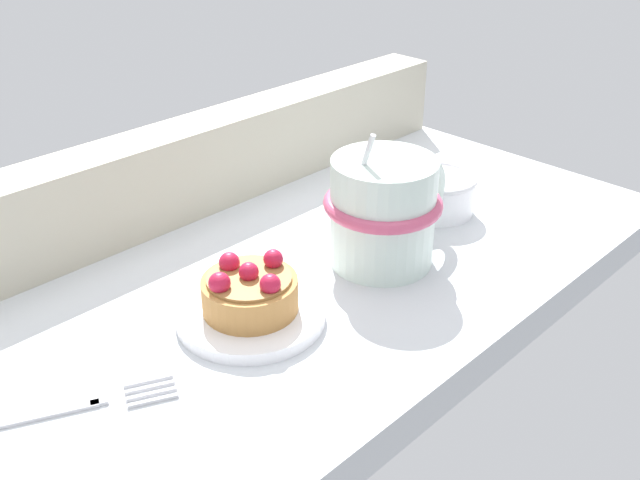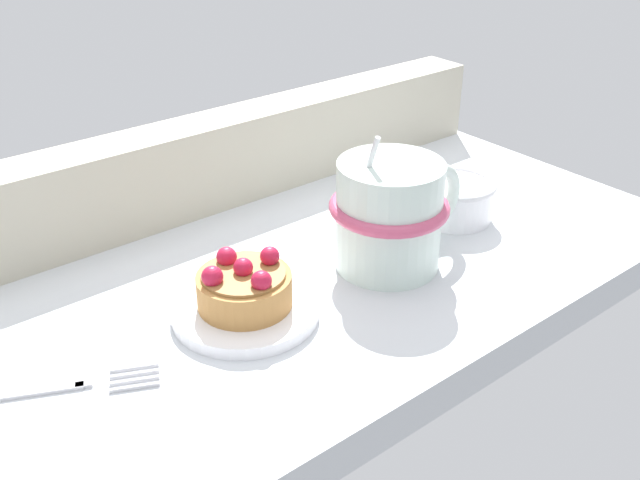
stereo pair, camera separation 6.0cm
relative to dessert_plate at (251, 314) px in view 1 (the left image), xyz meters
The scene contains 7 objects.
ground_plane 6.59cm from the dessert_plate, 33.43° to the left, with size 80.40×38.18×3.48cm, color silver.
window_rail_back 20.81cm from the dessert_plate, 75.31° to the left, with size 78.80×5.52×9.07cm, color #B2AD99.
dessert_plate is the anchor object (origin of this frame).
raspberry_tart 2.27cm from the dessert_plate, 151.78° to the left, with size 7.66×7.66×4.36cm.
coffee_mug 15.48cm from the dessert_plate, ahead, with size 14.32×10.60×12.82cm.
dessert_fork 16.00cm from the dessert_plate, behind, with size 14.83×8.21×0.60cm.
sugar_bowl 26.26cm from the dessert_plate, ahead, with size 7.82×7.82×4.11cm.
Camera 1 is at (-35.58, -41.19, 34.25)cm, focal length 40.86 mm.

